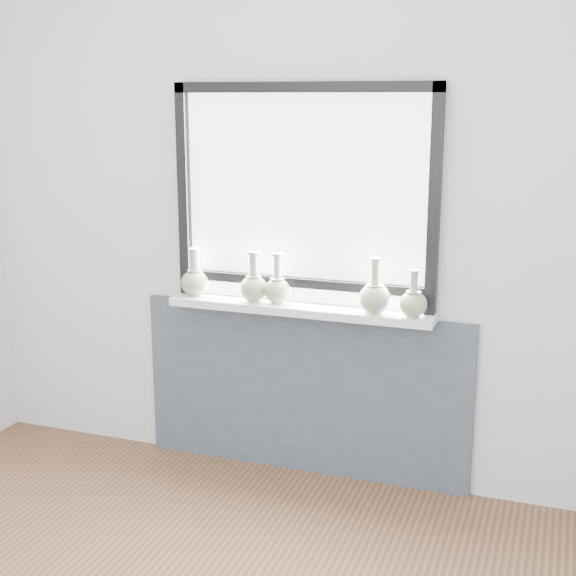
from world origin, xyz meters
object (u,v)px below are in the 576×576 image
(vase_c, at_px, (277,288))
(vase_e, at_px, (413,302))
(vase_b, at_px, (254,286))
(vase_a, at_px, (195,280))
(vase_d, at_px, (375,297))
(windowsill, at_px, (299,309))

(vase_c, bearing_deg, vase_e, -2.49)
(vase_b, distance_m, vase_e, 0.79)
(vase_a, height_order, vase_d, vase_d)
(vase_a, bearing_deg, vase_d, -1.97)
(vase_b, xyz_separation_m, vase_c, (0.12, 0.01, -0.00))
(vase_a, distance_m, vase_e, 1.12)
(vase_d, bearing_deg, vase_b, 178.03)
(vase_a, distance_m, vase_c, 0.45)
(windowsill, xyz_separation_m, vase_d, (0.38, -0.03, 0.10))
(vase_c, relative_size, vase_e, 1.13)
(windowsill, relative_size, vase_e, 6.03)
(vase_b, height_order, vase_c, vase_b)
(windowsill, bearing_deg, vase_d, -4.22)
(windowsill, xyz_separation_m, vase_b, (-0.23, -0.01, 0.10))
(vase_a, distance_m, vase_d, 0.94)
(vase_c, bearing_deg, vase_d, -3.40)
(vase_a, height_order, vase_b, vase_b)
(windowsill, xyz_separation_m, vase_c, (-0.11, 0.00, 0.09))
(vase_a, relative_size, vase_c, 0.98)
(windowsill, bearing_deg, vase_a, 179.56)
(vase_b, bearing_deg, windowsill, 1.70)
(vase_c, relative_size, vase_d, 0.94)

